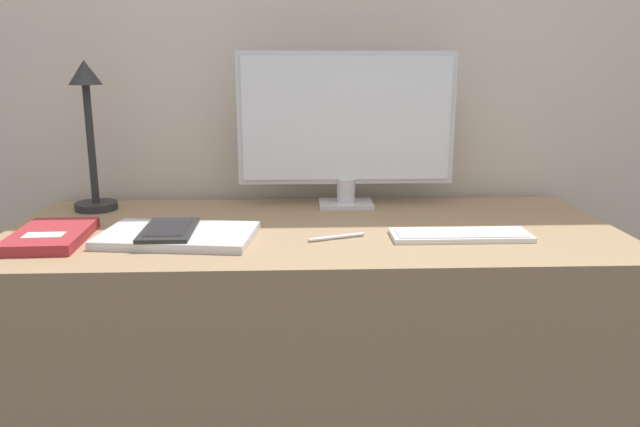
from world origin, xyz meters
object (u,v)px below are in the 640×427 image
Objects in this scene: ereader at (169,230)px; desk_lamp at (89,124)px; keyboard at (460,235)px; notebook at (51,236)px; pen at (336,237)px; laptop at (178,235)px; monitor at (347,124)px.

desk_lamp is (-0.26, 0.31, 0.21)m from ereader.
notebook reaches higher than keyboard.
keyboard is 0.67m from ereader.
desk_lamp is 3.02× the size of pen.
ereader is (-0.02, -0.00, 0.01)m from laptop.
laptop is at bearing 0.65° from notebook.
laptop is (-0.65, 0.01, 0.00)m from keyboard.
ereader reaches higher than pen.
ereader reaches higher than keyboard.
keyboard is 0.87× the size of laptop.
ereader reaches higher than laptop.
desk_lamp reaches higher than pen.
notebook is (-0.70, -0.33, -0.22)m from monitor.
ereader is at bearing 178.93° from pen.
notebook is (-0.01, -0.31, -0.22)m from desk_lamp.
pen is (0.65, -0.01, -0.01)m from notebook.
monitor is 0.58m from ereader.
laptop is 0.91× the size of desk_lamp.
laptop is 0.03m from ereader.
laptop is at bearing -141.92° from monitor.
notebook is 1.88× the size of pen.
ereader is 0.39m from pen.
notebook is (-0.94, 0.01, 0.01)m from keyboard.
pen is (0.38, -0.01, -0.02)m from ereader.
laptop is 0.47m from desk_lamp.
desk_lamp reaches higher than keyboard.
ereader is at bearing -170.24° from laptop.
keyboard is at bearing -1.02° from laptop.
monitor is 3.03× the size of ereader.
pen is at bearing -98.21° from monitor.
pen is (-0.05, -0.33, -0.22)m from monitor.
desk_lamp reaches higher than ereader.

